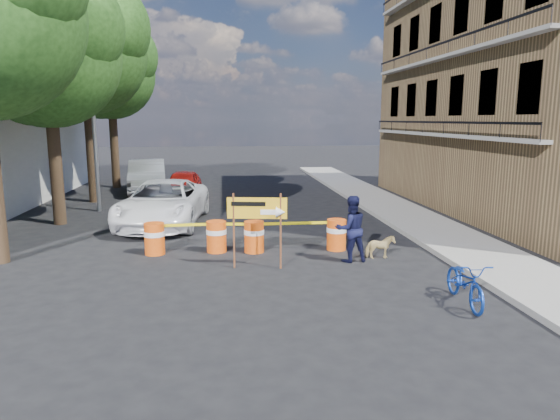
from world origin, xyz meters
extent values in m
plane|color=black|center=(0.00, 0.00, 0.00)|extent=(120.00, 120.00, 0.00)
cube|color=gray|center=(6.20, 6.00, 0.07)|extent=(2.40, 40.00, 0.15)
cube|color=olive|center=(12.00, 8.00, 6.00)|extent=(8.00, 16.00, 12.00)
cylinder|color=#332316|center=(-6.80, 7.00, 2.38)|extent=(0.44, 0.44, 4.76)
sphere|color=#1B3F12|center=(-6.80, 7.00, 5.95)|extent=(5.00, 5.00, 5.00)
sphere|color=#1B3F12|center=(-5.92, 6.50, 6.80)|extent=(3.75, 3.75, 3.75)
sphere|color=#1B3F12|center=(-7.55, 7.62, 5.27)|extent=(3.50, 3.50, 3.50)
cylinder|color=#332316|center=(-6.80, 12.00, 2.66)|extent=(0.44, 0.44, 5.32)
sphere|color=#1B3F12|center=(-6.80, 12.00, 6.65)|extent=(5.40, 5.40, 5.40)
sphere|color=#1B3F12|center=(-5.85, 11.46, 7.60)|extent=(4.05, 4.05, 4.05)
sphere|color=#1B3F12|center=(-7.61, 12.68, 5.89)|extent=(3.78, 3.78, 3.78)
cylinder|color=#332316|center=(-6.80, 17.00, 2.46)|extent=(0.44, 0.44, 4.93)
sphere|color=#1B3F12|center=(-6.80, 17.00, 6.16)|extent=(4.80, 4.80, 4.80)
sphere|color=#1B3F12|center=(-5.96, 16.52, 7.04)|extent=(3.60, 3.60, 3.60)
sphere|color=#1B3F12|center=(-7.52, 17.60, 5.46)|extent=(3.36, 3.36, 3.36)
cylinder|color=gray|center=(-6.00, 9.50, 4.00)|extent=(0.16, 0.16, 8.00)
cylinder|color=gray|center=(-5.50, 9.50, 7.90)|extent=(1.00, 0.12, 0.12)
cube|color=silver|center=(-5.00, 9.50, 7.85)|extent=(0.35, 0.18, 0.12)
cylinder|color=#E3490D|center=(-2.82, 2.38, 0.45)|extent=(0.56, 0.56, 0.90)
cylinder|color=white|center=(-2.82, 2.38, 0.60)|extent=(0.58, 0.58, 0.14)
cylinder|color=#E3490D|center=(-1.09, 2.43, 0.45)|extent=(0.56, 0.56, 0.90)
cylinder|color=white|center=(-1.09, 2.43, 0.60)|extent=(0.58, 0.58, 0.14)
cylinder|color=#E3490D|center=(-0.02, 2.29, 0.45)|extent=(0.56, 0.56, 0.90)
cylinder|color=white|center=(-0.02, 2.29, 0.60)|extent=(0.58, 0.58, 0.14)
cylinder|color=#E3490D|center=(2.39, 2.28, 0.45)|extent=(0.56, 0.56, 0.90)
cylinder|color=white|center=(2.39, 2.28, 0.60)|extent=(0.58, 0.58, 0.14)
cylinder|color=#592D19|center=(-0.62, 0.79, 0.97)|extent=(0.05, 0.05, 1.94)
cylinder|color=#592D19|center=(0.55, 0.60, 0.97)|extent=(0.05, 0.05, 1.94)
cube|color=#EDAF15|center=(-0.03, 0.69, 1.57)|extent=(1.50, 0.27, 0.54)
cube|color=white|center=(0.26, 0.63, 1.47)|extent=(0.43, 0.08, 0.13)
cone|color=white|center=(0.55, 0.58, 1.47)|extent=(0.28, 0.32, 0.28)
cube|color=black|center=(-0.25, 0.71, 1.67)|extent=(0.85, 0.15, 0.11)
imported|color=black|center=(2.49, 1.05, 0.89)|extent=(0.96, 0.79, 1.79)
imported|color=#153CAB|center=(4.03, -2.32, 0.91)|extent=(0.71, 1.00, 1.82)
imported|color=tan|center=(3.36, 1.20, 0.33)|extent=(0.79, 0.40, 0.65)
imported|color=white|center=(-3.03, 6.47, 0.80)|extent=(3.24, 5.97, 1.59)
imported|color=#A2140D|center=(-2.80, 12.82, 0.66)|extent=(1.81, 3.98, 1.32)
imported|color=#A1A4A8|center=(-4.80, 14.90, 0.85)|extent=(2.44, 5.33, 1.70)
camera|label=1|loc=(-0.87, -11.60, 3.76)|focal=32.00mm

